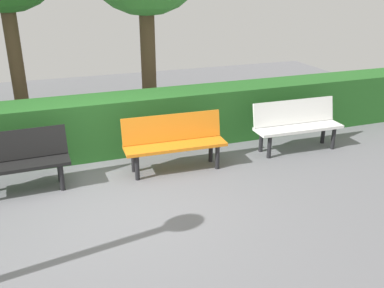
{
  "coord_description": "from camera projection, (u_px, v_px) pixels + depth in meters",
  "views": [
    {
      "loc": [
        0.74,
        5.04,
        2.85
      ],
      "look_at": [
        -1.24,
        -0.36,
        0.55
      ],
      "focal_mm": 39.32,
      "sensor_mm": 36.0,
      "label": 1
    }
  ],
  "objects": [
    {
      "name": "ground_plane",
      "position": [
        116.0,
        203.0,
        5.69
      ],
      "size": [
        16.11,
        16.11,
        0.0
      ],
      "primitive_type": "plane",
      "color": "slate"
    },
    {
      "name": "bench_white",
      "position": [
        297.0,
        123.0,
        7.31
      ],
      "size": [
        1.57,
        0.51,
        0.86
      ],
      "rotation": [
        0.0,
        0.0,
        -0.03
      ],
      "color": "white",
      "rests_on": "ground_plane"
    },
    {
      "name": "bench_orange",
      "position": [
        174.0,
        140.0,
        6.54
      ],
      "size": [
        1.6,
        0.51,
        0.86
      ],
      "rotation": [
        0.0,
        0.0,
        -0.04
      ],
      "color": "orange",
      "rests_on": "ground_plane"
    },
    {
      "name": "bench_black",
      "position": [
        18.0,
        159.0,
        5.87
      ],
      "size": [
        1.38,
        0.51,
        0.86
      ],
      "rotation": [
        0.0,
        0.0,
        0.03
      ],
      "color": "black",
      "rests_on": "ground_plane"
    },
    {
      "name": "hedge_row",
      "position": [
        152.0,
        120.0,
        7.42
      ],
      "size": [
        12.11,
        0.76,
        0.97
      ],
      "primitive_type": "cube",
      "color": "#266023",
      "rests_on": "ground_plane"
    }
  ]
}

